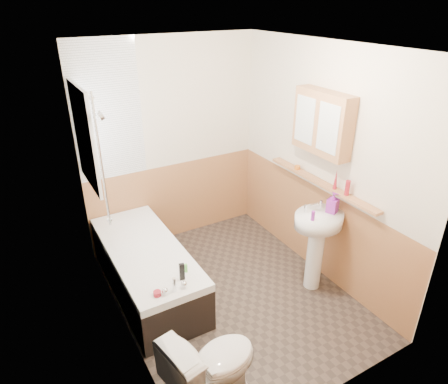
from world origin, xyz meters
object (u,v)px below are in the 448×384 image
Objects in this scene: pine_shelf at (320,183)px; medicine_cabinet at (322,123)px; toilet at (213,367)px; bathtub at (147,268)px; sink at (317,236)px.

medicine_cabinet reaches higher than pine_shelf.
toilet is 1.09× the size of medicine_cabinet.
bathtub is 2.31× the size of toilet.
toilet is (-0.03, -1.51, 0.09)m from bathtub.
toilet is 0.48× the size of pine_shelf.
pine_shelf is (1.80, 0.93, 0.73)m from toilet.
medicine_cabinet reaches higher than bathtub.
bathtub is 2.51× the size of medicine_cabinet.
bathtub is 2.04m from pine_shelf.
bathtub is at bearing 154.99° from sink.
toilet is 2.44m from medicine_cabinet.
sink is 0.65× the size of pine_shelf.
sink is at bearing -129.55° from pine_shelf.
toilet is 0.74× the size of sink.
medicine_cabinet is (1.74, -0.54, 1.46)m from bathtub.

